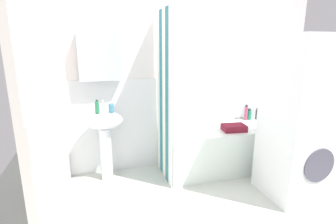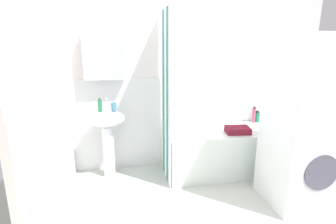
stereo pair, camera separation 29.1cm
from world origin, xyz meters
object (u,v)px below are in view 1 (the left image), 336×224
Objects in this scene: toothbrush_cup at (111,108)px; bathtub at (222,148)px; soap_dispenser at (97,107)px; body_wash_bottle at (258,114)px; sink at (105,131)px; washer_dryer_stack at (301,119)px; towel_folded at (234,128)px; shampoo_bottle at (249,115)px; conditioner_bottle at (246,113)px.

toothbrush_cup reaches higher than bathtub.
body_wash_bottle is (2.23, 0.12, -0.28)m from soap_dispenser.
bathtub is at bearing -5.01° from sink.
sink is 2.17m from washer_dryer_stack.
towel_folded is (1.47, -0.25, -0.30)m from toothbrush_cup.
toothbrush_cup is 1.52m from towel_folded.
shampoo_bottle reaches higher than bathtub.
shampoo_bottle is 0.07m from conditioner_bottle.
shampoo_bottle is 1.06m from washer_dryer_stack.
towel_folded is at bearing -8.78° from soap_dispenser.
bathtub is 1.07m from washer_dryer_stack.
washer_dryer_stack is at bearing -94.01° from shampoo_bottle.
toothbrush_cup is (0.16, 0.00, -0.02)m from soap_dispenser.
sink is 5.16× the size of body_wash_bottle.
soap_dispenser reaches higher than towel_folded.
soap_dispenser is at bearing 175.95° from bathtub.
washer_dryer_stack is at bearing -90.83° from conditioner_bottle.
soap_dispenser is 2.21m from washer_dryer_stack.
body_wash_bottle is (2.16, 0.10, 0.02)m from sink.
conditioner_bottle reaches higher than towel_folded.
body_wash_bottle is 1.05× the size of shampoo_bottle.
body_wash_bottle is at bearing 2.59° from sink.
bathtub is 0.70m from shampoo_bottle.
conditioner_bottle is (-0.06, -0.01, 0.03)m from shampoo_bottle.
sink reaches higher than towel_folded.
bathtub is 0.67m from conditioner_bottle.
toothbrush_cup is 1.96m from shampoo_bottle.
soap_dispenser is 0.16m from toothbrush_cup.
sink is 0.29m from toothbrush_cup.
body_wash_bottle is 0.58× the size of towel_folded.
toothbrush_cup is 0.35× the size of towel_folded.
body_wash_bottle is at bearing 31.69° from towel_folded.
bathtub is at bearing -153.65° from conditioner_bottle.
conditioner_bottle reaches higher than bathtub.
washer_dryer_stack reaches higher than shampoo_bottle.
sink is at bearing 167.58° from toothbrush_cup.
bathtub is at bearing -161.30° from body_wash_bottle.
conditioner_bottle is (1.88, 0.13, -0.23)m from toothbrush_cup.
washer_dryer_stack reaches higher than body_wash_bottle.
washer_dryer_stack is (2.03, -0.88, -0.07)m from soap_dispenser.
bathtub is 5.46× the size of towel_folded.
soap_dispenser reaches higher than bathtub.
washer_dryer_stack reaches higher than bathtub.
conditioner_bottle is at bearing 3.21° from sink.
shampoo_bottle is at bearing 3.99° from soap_dispenser.
toothbrush_cup is 0.63× the size of shampoo_bottle.
towel_folded is at bearing -137.10° from conditioner_bottle.
conditioner_bottle is at bearing -165.52° from shampoo_bottle.
soap_dispenser is 2.12m from shampoo_bottle.
soap_dispenser is at bearing 171.22° from towel_folded.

